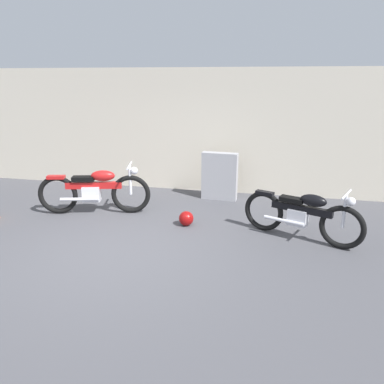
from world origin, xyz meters
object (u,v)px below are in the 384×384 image
Objects in this scene: motorcycle_red at (95,190)px; motorcycle_black at (302,214)px; stone_marker at (220,176)px; helmet at (186,218)px.

motorcycle_black is (3.96, -0.44, -0.04)m from motorcycle_red.
stone_marker reaches higher than motorcycle_red.
stone_marker is 1.78m from helmet.
stone_marker is 2.51m from motorcycle_black.
helmet is 0.14× the size of motorcycle_black.
motorcycle_red reaches higher than motorcycle_black.
stone_marker is 3.88× the size of helmet.
stone_marker is at bearing 153.71° from motorcycle_black.
helmet is (-0.37, -1.69, -0.39)m from stone_marker.
motorcycle_black is (1.67, -1.88, -0.09)m from stone_marker.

